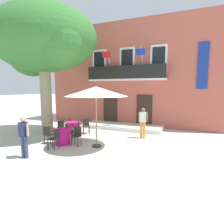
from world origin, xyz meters
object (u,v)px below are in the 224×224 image
Objects in this scene: plane_tree at (43,42)px; cafe_table_middle at (63,137)px; cafe_chair_near_tree_1 at (77,128)px; cafe_chair_near_tree_0 at (61,127)px; pedestrian_near_entrance at (143,121)px; cafe_umbrella at (96,92)px; cafe_chair_near_tree_2 at (86,125)px; cafe_chair_middle_3 at (77,135)px; cafe_table_near_tree at (74,128)px; cafe_chair_middle_1 at (48,133)px; cafe_chair_middle_2 at (55,138)px; pedestrian_mid_plaza at (24,135)px; cafe_chair_middle_0 at (69,130)px; cafe_chair_near_tree_3 at (72,123)px.

cafe_table_middle is at bearing -30.20° from plane_tree.
cafe_chair_near_tree_0 is at bearing -176.45° from cafe_chair_near_tree_1.
cafe_umbrella is at bearing -123.88° from pedestrian_near_entrance.
cafe_chair_near_tree_2 is 1.00× the size of cafe_chair_middle_3.
pedestrian_near_entrance is (5.46, 1.47, -4.38)m from plane_tree.
cafe_table_near_tree is 0.95× the size of cafe_chair_near_tree_2.
cafe_chair_middle_1 is (-0.72, -0.21, 0.14)m from cafe_table_middle.
pedestrian_mid_plaza is (-0.35, -1.36, 0.42)m from cafe_chair_middle_2.
cafe_chair_near_tree_2 is 1.00× the size of cafe_chair_middle_0.
pedestrian_near_entrance reaches higher than cafe_table_near_tree.
cafe_chair_near_tree_2 is 1.00× the size of cafe_chair_middle_1.
plane_tree is at bearing 166.30° from cafe_umbrella.
cafe_chair_middle_3 is (0.85, -2.27, 0.00)m from cafe_chair_near_tree_2.
plane_tree is 4.31× the size of pedestrian_near_entrance.
plane_tree is at bearing 149.80° from cafe_table_middle.
cafe_chair_near_tree_1 and cafe_chair_middle_2 have the same top height.
plane_tree is 4.81m from cafe_umbrella.
cafe_chair_near_tree_3 reaches higher than cafe_table_near_tree.
cafe_table_near_tree is 4.13m from pedestrian_near_entrance.
cafe_chair_near_tree_0 is at bearing -88.24° from cafe_chair_near_tree_3.
cafe_chair_near_tree_3 is 1.05× the size of cafe_table_middle.
cafe_chair_near_tree_2 is 0.54× the size of pedestrian_near_entrance.
plane_tree is at bearing -154.87° from cafe_table_near_tree.
cafe_chair_near_tree_1 is at bearing -44.30° from cafe_chair_near_tree_3.
cafe_table_middle is at bearing -70.73° from cafe_table_near_tree.
pedestrian_mid_plaza reaches higher than cafe_chair_near_tree_3.
cafe_chair_middle_1 is at bearing -166.44° from cafe_chair_middle_3.
pedestrian_mid_plaza is (-0.11, -3.51, 0.42)m from cafe_chair_near_tree_1.
pedestrian_mid_plaza is (-0.08, -2.85, 0.42)m from cafe_chair_middle_0.
cafe_chair_near_tree_0 is 2.24m from cafe_chair_middle_3.
plane_tree is 5.05m from cafe_chair_near_tree_3.
cafe_chair_near_tree_2 is 1.00× the size of cafe_chair_near_tree_3.
cafe_chair_middle_3 is at bearing 55.01° from cafe_chair_middle_2.
cafe_chair_middle_0 reaches higher than cafe_table_near_tree.
cafe_umbrella is at bearing -13.37° from cafe_chair_middle_0.
cafe_table_near_tree is at bearing 128.51° from cafe_chair_middle_3.
cafe_chair_near_tree_0 is (-0.49, -0.57, 0.14)m from cafe_table_near_tree.
pedestrian_mid_plaza is at bearing -91.56° from cafe_chair_middle_0.
cafe_table_near_tree is 0.95× the size of cafe_chair_near_tree_1.
cafe_chair_near_tree_1 is 3.72m from pedestrian_near_entrance.
cafe_chair_near_tree_0 is 1.00× the size of cafe_chair_middle_1.
pedestrian_mid_plaza is (-0.23, -2.11, 0.56)m from cafe_table_middle.
cafe_chair_middle_0 reaches higher than cafe_table_middle.
cafe_chair_near_tree_2 is 3.16m from cafe_chair_middle_2.
plane_tree reaches higher than cafe_chair_middle_0.
cafe_umbrella is (0.99, 0.15, 2.08)m from cafe_chair_middle_3.
cafe_chair_near_tree_2 is at bearing 92.49° from cafe_table_middle.
cafe_chair_middle_2 is 1.00× the size of cafe_chair_middle_3.
pedestrian_near_entrance reaches higher than cafe_chair_near_tree_0.
plane_tree is 5.22m from cafe_chair_middle_0.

